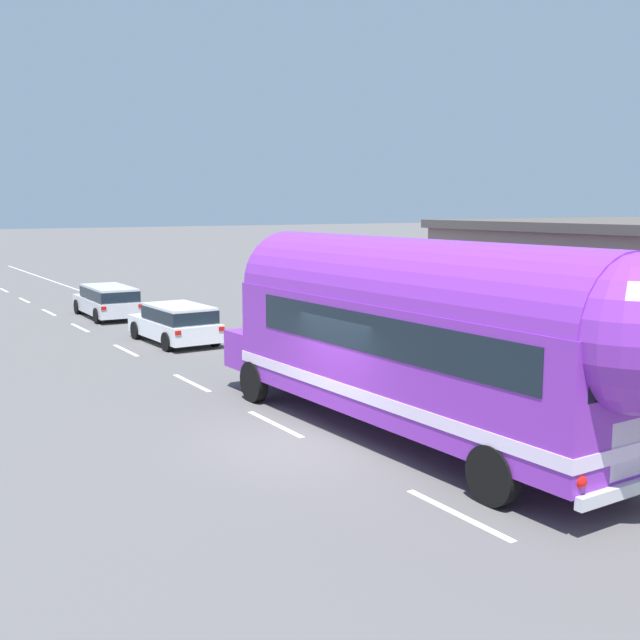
{
  "coord_description": "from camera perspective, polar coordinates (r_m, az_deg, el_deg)",
  "views": [
    {
      "loc": [
        -7.95,
        -13.15,
        4.78
      ],
      "look_at": [
        1.8,
        2.59,
        2.05
      ],
      "focal_mm": 44.03,
      "sensor_mm": 36.0,
      "label": 1
    }
  ],
  "objects": [
    {
      "name": "ground_plane",
      "position": [
        16.09,
        -0.59,
        -8.88
      ],
      "size": [
        300.0,
        300.0,
        0.0
      ],
      "primitive_type": "plane",
      "color": "#565454"
    },
    {
      "name": "lane_markings",
      "position": [
        28.37,
        -9.62,
        -1.41
      ],
      "size": [
        3.72,
        80.0,
        0.01
      ],
      "color": "silver",
      "rests_on": "ground"
    },
    {
      "name": "painted_bus",
      "position": [
        15.54,
        7.7,
        -0.86
      ],
      "size": [
        2.83,
        12.54,
        4.12
      ],
      "color": "purple",
      "rests_on": "ground"
    },
    {
      "name": "car_lead",
      "position": [
        27.54,
        -10.38,
        -0.09
      ],
      "size": [
        2.03,
        4.33,
        1.37
      ],
      "color": "white",
      "rests_on": "ground"
    },
    {
      "name": "car_second",
      "position": [
        34.45,
        -15.16,
        1.47
      ],
      "size": [
        1.96,
        4.76,
        1.37
      ],
      "color": "silver",
      "rests_on": "ground"
    }
  ]
}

